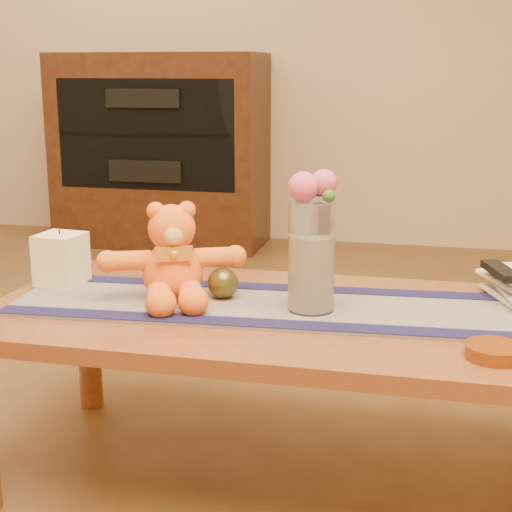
% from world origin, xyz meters
% --- Properties ---
extents(floor, '(5.50, 5.50, 0.00)m').
position_xyz_m(floor, '(0.00, 0.00, 0.00)').
color(floor, brown).
rests_on(floor, ground).
extents(wall_back, '(5.50, 0.00, 5.50)m').
position_xyz_m(wall_back, '(0.00, 2.75, 1.35)').
color(wall_back, tan).
rests_on(wall_back, floor).
extents(coffee_table_top, '(1.40, 0.70, 0.04)m').
position_xyz_m(coffee_table_top, '(0.00, 0.00, 0.43)').
color(coffee_table_top, brown).
rests_on(coffee_table_top, floor).
extents(table_leg_bl, '(0.07, 0.07, 0.41)m').
position_xyz_m(table_leg_bl, '(-0.64, 0.29, 0.21)').
color(table_leg_bl, brown).
rests_on(table_leg_bl, floor).
extents(persian_runner, '(1.22, 0.43, 0.01)m').
position_xyz_m(persian_runner, '(-0.04, 0.01, 0.45)').
color(persian_runner, '#1A1E4A').
rests_on(persian_runner, coffee_table_top).
extents(runner_border_near, '(1.20, 0.14, 0.00)m').
position_xyz_m(runner_border_near, '(-0.03, -0.13, 0.46)').
color(runner_border_near, '#16133B').
rests_on(runner_border_near, persian_runner).
extents(runner_border_far, '(1.20, 0.14, 0.00)m').
position_xyz_m(runner_border_far, '(-0.05, 0.16, 0.46)').
color(runner_border_far, '#16133B').
rests_on(runner_border_far, persian_runner).
extents(teddy_bear, '(0.42, 0.39, 0.23)m').
position_xyz_m(teddy_bear, '(-0.26, 0.01, 0.57)').
color(teddy_bear, orange).
rests_on(teddy_bear, persian_runner).
extents(pillar_candle, '(0.12, 0.12, 0.13)m').
position_xyz_m(pillar_candle, '(-0.60, 0.07, 0.52)').
color(pillar_candle, '#FAECB8').
rests_on(pillar_candle, persian_runner).
extents(candle_wick, '(0.00, 0.00, 0.01)m').
position_xyz_m(candle_wick, '(-0.60, 0.07, 0.60)').
color(candle_wick, black).
rests_on(candle_wick, pillar_candle).
extents(glass_vase, '(0.11, 0.11, 0.26)m').
position_xyz_m(glass_vase, '(0.09, -0.01, 0.59)').
color(glass_vase, silver).
rests_on(glass_vase, persian_runner).
extents(potpourri_fill, '(0.09, 0.09, 0.18)m').
position_xyz_m(potpourri_fill, '(0.09, -0.01, 0.55)').
color(potpourri_fill, beige).
rests_on(potpourri_fill, glass_vase).
extents(rose_left, '(0.07, 0.07, 0.07)m').
position_xyz_m(rose_left, '(0.07, -0.02, 0.75)').
color(rose_left, '#E35073').
rests_on(rose_left, glass_vase).
extents(rose_right, '(0.06, 0.06, 0.06)m').
position_xyz_m(rose_right, '(0.11, -0.00, 0.76)').
color(rose_right, '#E35073').
rests_on(rose_right, glass_vase).
extents(blue_flower_back, '(0.04, 0.04, 0.04)m').
position_xyz_m(blue_flower_back, '(0.10, 0.03, 0.75)').
color(blue_flower_back, '#484799').
rests_on(blue_flower_back, glass_vase).
extents(blue_flower_side, '(0.04, 0.04, 0.04)m').
position_xyz_m(blue_flower_side, '(0.06, 0.01, 0.74)').
color(blue_flower_side, '#484799').
rests_on(blue_flower_side, glass_vase).
extents(leaf_sprig, '(0.03, 0.03, 0.03)m').
position_xyz_m(leaf_sprig, '(0.13, -0.03, 0.74)').
color(leaf_sprig, '#33662D').
rests_on(leaf_sprig, glass_vase).
extents(bronze_ball, '(0.09, 0.09, 0.08)m').
position_xyz_m(bronze_ball, '(-0.14, 0.04, 0.50)').
color(bronze_ball, '#494318').
rests_on(bronze_ball, persian_runner).
extents(book_bottom, '(0.23, 0.27, 0.02)m').
position_xyz_m(book_bottom, '(0.52, 0.17, 0.46)').
color(book_bottom, beige).
rests_on(book_bottom, coffee_table_top).
extents(book_lower, '(0.21, 0.25, 0.02)m').
position_xyz_m(book_lower, '(0.53, 0.17, 0.48)').
color(book_lower, beige).
rests_on(book_lower, book_bottom).
extents(book_upper, '(0.24, 0.27, 0.02)m').
position_xyz_m(book_upper, '(0.52, 0.18, 0.50)').
color(book_upper, beige).
rests_on(book_upper, book_lower).
extents(book_top, '(0.21, 0.26, 0.02)m').
position_xyz_m(book_top, '(0.53, 0.17, 0.52)').
color(book_top, beige).
rests_on(book_top, book_upper).
extents(tv_remote, '(0.09, 0.17, 0.02)m').
position_xyz_m(tv_remote, '(0.52, 0.17, 0.54)').
color(tv_remote, black).
rests_on(tv_remote, book_top).
extents(amber_dish, '(0.15, 0.15, 0.03)m').
position_xyz_m(amber_dish, '(0.49, -0.21, 0.46)').
color(amber_dish, '#BF5914').
rests_on(amber_dish, coffee_table_top).
extents(media_cabinet, '(1.20, 0.50, 1.10)m').
position_xyz_m(media_cabinet, '(-1.20, 2.48, 0.55)').
color(media_cabinet, black).
rests_on(media_cabinet, floor).
extents(cabinet_cavity, '(1.02, 0.03, 0.61)m').
position_xyz_m(cabinet_cavity, '(-1.20, 2.25, 0.66)').
color(cabinet_cavity, black).
rests_on(cabinet_cavity, media_cabinet).
extents(cabinet_shelf, '(1.02, 0.20, 0.02)m').
position_xyz_m(cabinet_shelf, '(-1.20, 2.33, 0.66)').
color(cabinet_shelf, black).
rests_on(cabinet_shelf, media_cabinet).
extents(stereo_upper, '(0.42, 0.28, 0.10)m').
position_xyz_m(stereo_upper, '(-1.20, 2.35, 0.86)').
color(stereo_upper, black).
rests_on(stereo_upper, media_cabinet).
extents(stereo_lower, '(0.42, 0.28, 0.12)m').
position_xyz_m(stereo_lower, '(-1.20, 2.35, 0.46)').
color(stereo_lower, black).
rests_on(stereo_lower, media_cabinet).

